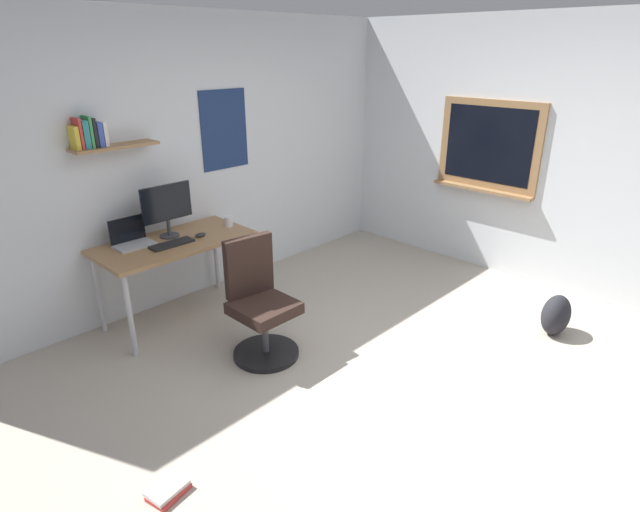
{
  "coord_description": "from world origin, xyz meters",
  "views": [
    {
      "loc": [
        -2.63,
        -1.72,
        2.28
      ],
      "look_at": [
        -0.13,
        0.71,
        0.85
      ],
      "focal_mm": 28.62,
      "sensor_mm": 36.0,
      "label": 1
    }
  ],
  "objects_px": {
    "laptop": "(132,239)",
    "desk": "(175,249)",
    "office_chair": "(260,307)",
    "keyboard": "(172,244)",
    "coffee_mug": "(229,222)",
    "book_stack_on_floor": "(168,490)",
    "backpack": "(556,315)",
    "computer_mouse": "(200,235)",
    "monitor_primary": "(167,207)"
  },
  "relations": [
    {
      "from": "laptop",
      "to": "book_stack_on_floor",
      "type": "bearing_deg",
      "value": -114.5
    },
    {
      "from": "monitor_primary",
      "to": "backpack",
      "type": "distance_m",
      "value": 3.44
    },
    {
      "from": "keyboard",
      "to": "book_stack_on_floor",
      "type": "xyz_separation_m",
      "value": [
        -1.07,
        -1.6,
        -0.73
      ]
    },
    {
      "from": "coffee_mug",
      "to": "book_stack_on_floor",
      "type": "bearing_deg",
      "value": -135.68
    },
    {
      "from": "computer_mouse",
      "to": "keyboard",
      "type": "bearing_deg",
      "value": 180.0
    },
    {
      "from": "laptop",
      "to": "coffee_mug",
      "type": "xyz_separation_m",
      "value": [
        0.85,
        -0.19,
        -0.01
      ]
    },
    {
      "from": "desk",
      "to": "book_stack_on_floor",
      "type": "distance_m",
      "value": 2.13
    },
    {
      "from": "desk",
      "to": "computer_mouse",
      "type": "height_order",
      "value": "computer_mouse"
    },
    {
      "from": "keyboard",
      "to": "book_stack_on_floor",
      "type": "distance_m",
      "value": 2.06
    },
    {
      "from": "backpack",
      "to": "keyboard",
      "type": "bearing_deg",
      "value": 131.11
    },
    {
      "from": "laptop",
      "to": "keyboard",
      "type": "distance_m",
      "value": 0.34
    },
    {
      "from": "monitor_primary",
      "to": "backpack",
      "type": "height_order",
      "value": "monitor_primary"
    },
    {
      "from": "desk",
      "to": "keyboard",
      "type": "xyz_separation_m",
      "value": [
        -0.07,
        -0.08,
        0.09
      ]
    },
    {
      "from": "coffee_mug",
      "to": "book_stack_on_floor",
      "type": "relative_size",
      "value": 0.39
    },
    {
      "from": "coffee_mug",
      "to": "book_stack_on_floor",
      "type": "height_order",
      "value": "coffee_mug"
    },
    {
      "from": "desk",
      "to": "office_chair",
      "type": "bearing_deg",
      "value": -81.83
    },
    {
      "from": "desk",
      "to": "keyboard",
      "type": "height_order",
      "value": "keyboard"
    },
    {
      "from": "desk",
      "to": "laptop",
      "type": "distance_m",
      "value": 0.36
    },
    {
      "from": "office_chair",
      "to": "computer_mouse",
      "type": "relative_size",
      "value": 9.13
    },
    {
      "from": "backpack",
      "to": "coffee_mug",
      "type": "bearing_deg",
      "value": 121.25
    },
    {
      "from": "monitor_primary",
      "to": "coffee_mug",
      "type": "xyz_separation_m",
      "value": [
        0.52,
        -0.14,
        -0.22
      ]
    },
    {
      "from": "desk",
      "to": "keyboard",
      "type": "distance_m",
      "value": 0.14
    },
    {
      "from": "office_chair",
      "to": "backpack",
      "type": "relative_size",
      "value": 2.69
    },
    {
      "from": "laptop",
      "to": "monitor_primary",
      "type": "height_order",
      "value": "monitor_primary"
    },
    {
      "from": "desk",
      "to": "laptop",
      "type": "height_order",
      "value": "laptop"
    },
    {
      "from": "laptop",
      "to": "desk",
      "type": "bearing_deg",
      "value": -28.16
    },
    {
      "from": "laptop",
      "to": "backpack",
      "type": "distance_m",
      "value": 3.64
    },
    {
      "from": "office_chair",
      "to": "backpack",
      "type": "xyz_separation_m",
      "value": [
        1.93,
        -1.57,
        -0.23
      ]
    },
    {
      "from": "monitor_primary",
      "to": "keyboard",
      "type": "xyz_separation_m",
      "value": [
        -0.1,
        -0.19,
        -0.26
      ]
    },
    {
      "from": "desk",
      "to": "laptop",
      "type": "bearing_deg",
      "value": 151.84
    },
    {
      "from": "coffee_mug",
      "to": "office_chair",
      "type": "bearing_deg",
      "value": -114.16
    },
    {
      "from": "desk",
      "to": "backpack",
      "type": "xyz_separation_m",
      "value": [
        2.07,
        -2.53,
        -0.49
      ]
    },
    {
      "from": "laptop",
      "to": "coffee_mug",
      "type": "distance_m",
      "value": 0.87
    },
    {
      "from": "computer_mouse",
      "to": "office_chair",
      "type": "bearing_deg",
      "value": -94.94
    },
    {
      "from": "office_chair",
      "to": "backpack",
      "type": "bearing_deg",
      "value": -39.08
    },
    {
      "from": "desk",
      "to": "laptop",
      "type": "relative_size",
      "value": 4.23
    },
    {
      "from": "keyboard",
      "to": "monitor_primary",
      "type": "bearing_deg",
      "value": 63.14
    },
    {
      "from": "laptop",
      "to": "monitor_primary",
      "type": "distance_m",
      "value": 0.4
    },
    {
      "from": "keyboard",
      "to": "backpack",
      "type": "height_order",
      "value": "keyboard"
    },
    {
      "from": "coffee_mug",
      "to": "backpack",
      "type": "xyz_separation_m",
      "value": [
        1.52,
        -2.5,
        -0.61
      ]
    },
    {
      "from": "desk",
      "to": "office_chair",
      "type": "xyz_separation_m",
      "value": [
        0.14,
        -0.96,
        -0.26
      ]
    },
    {
      "from": "computer_mouse",
      "to": "coffee_mug",
      "type": "distance_m",
      "value": 0.35
    },
    {
      "from": "laptop",
      "to": "book_stack_on_floor",
      "type": "relative_size",
      "value": 1.3
    },
    {
      "from": "office_chair",
      "to": "book_stack_on_floor",
      "type": "height_order",
      "value": "office_chair"
    },
    {
      "from": "monitor_primary",
      "to": "computer_mouse",
      "type": "height_order",
      "value": "monitor_primary"
    },
    {
      "from": "computer_mouse",
      "to": "backpack",
      "type": "distance_m",
      "value": 3.13
    },
    {
      "from": "laptop",
      "to": "computer_mouse",
      "type": "relative_size",
      "value": 2.98
    },
    {
      "from": "coffee_mug",
      "to": "keyboard",
      "type": "bearing_deg",
      "value": -175.4
    },
    {
      "from": "computer_mouse",
      "to": "book_stack_on_floor",
      "type": "height_order",
      "value": "computer_mouse"
    },
    {
      "from": "office_chair",
      "to": "coffee_mug",
      "type": "xyz_separation_m",
      "value": [
        0.42,
        0.93,
        0.38
      ]
    }
  ]
}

